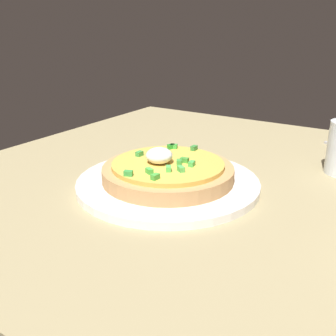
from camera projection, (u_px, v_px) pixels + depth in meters
dining_table at (221, 183)px, 69.44cm from camera, size 91.72×87.56×2.23cm
plate at (168, 183)px, 65.02cm from camera, size 29.63×29.63×1.27cm
pizza at (168, 171)px, 64.26cm from camera, size 21.25×21.25×5.48cm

